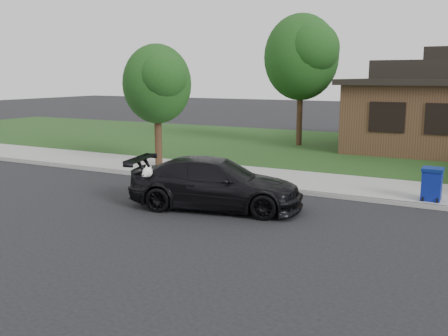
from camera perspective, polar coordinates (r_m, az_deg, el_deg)
The scene contains 8 objects.
ground at distance 11.71m, azimuth 8.47°, elevation -7.12°, with size 120.00×120.00×0.00m, color black.
sidewalk at distance 16.35m, azimuth 14.25°, elevation -2.05°, with size 60.00×3.00×0.12m, color gray.
curb at distance 14.93m, azimuth 12.90°, elevation -3.17°, with size 60.00×0.12×0.12m, color gray.
lawn at distance 24.10m, azimuth 18.69°, elevation 1.69°, with size 60.00×13.00×0.13m, color #193814.
sedan at distance 13.37m, azimuth -1.00°, elevation -1.77°, with size 4.96×2.84×1.36m.
recycling_bin at distance 14.92m, azimuth 22.66°, elevation -1.69°, with size 0.56×0.60×0.91m.
tree_0 at distance 24.77m, azimuth 9.08°, elevation 12.58°, with size 3.78×3.60×6.34m.
tree_2 at distance 19.14m, azimuth -7.53°, elevation 9.65°, with size 2.73×2.60×4.59m.
Camera 1 is at (3.58, -10.58, 3.52)m, focal length 40.00 mm.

